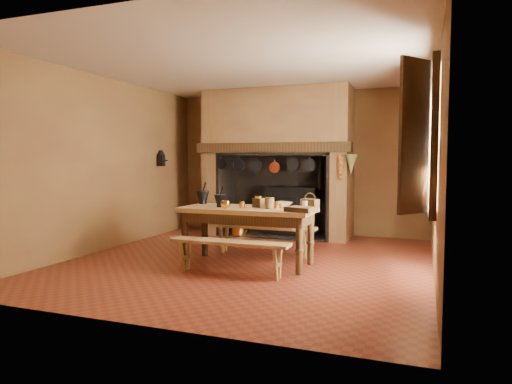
% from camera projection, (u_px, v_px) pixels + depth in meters
% --- Properties ---
extents(floor, '(5.50, 5.50, 0.00)m').
position_uv_depth(floor, '(249.00, 261.00, 6.61)').
color(floor, maroon).
rests_on(floor, ground).
extents(ceiling, '(5.50, 5.50, 0.00)m').
position_uv_depth(ceiling, '(249.00, 65.00, 6.42)').
color(ceiling, silver).
rests_on(ceiling, back_wall).
extents(back_wall, '(5.00, 0.02, 2.80)m').
position_uv_depth(back_wall, '(299.00, 163.00, 9.09)').
color(back_wall, brown).
rests_on(back_wall, floor).
extents(wall_left, '(0.02, 5.50, 2.80)m').
position_uv_depth(wall_left, '(105.00, 164.00, 7.38)').
color(wall_left, brown).
rests_on(wall_left, floor).
extents(wall_right, '(0.02, 5.50, 2.80)m').
position_uv_depth(wall_right, '(437.00, 165.00, 5.65)').
color(wall_right, brown).
rests_on(wall_right, floor).
extents(wall_front, '(5.00, 0.02, 2.80)m').
position_uv_depth(wall_front, '(134.00, 167.00, 3.94)').
color(wall_front, brown).
rests_on(wall_front, floor).
extents(chimney_breast, '(2.95, 0.96, 2.80)m').
position_uv_depth(chimney_breast, '(278.00, 142.00, 8.75)').
color(chimney_breast, brown).
rests_on(chimney_breast, floor).
extents(iron_range, '(1.12, 0.55, 1.60)m').
position_uv_depth(iron_range, '(292.00, 210.00, 8.88)').
color(iron_range, black).
rests_on(iron_range, floor).
extents(hearth_pans, '(0.51, 0.62, 0.20)m').
position_uv_depth(hearth_pans, '(240.00, 229.00, 9.04)').
color(hearth_pans, orange).
rests_on(hearth_pans, floor).
extents(hanging_pans, '(1.92, 0.29, 0.27)m').
position_uv_depth(hanging_pans, '(267.00, 166.00, 8.33)').
color(hanging_pans, black).
rests_on(hanging_pans, chimney_breast).
extents(onion_string, '(0.12, 0.10, 0.46)m').
position_uv_depth(onion_string, '(340.00, 168.00, 7.85)').
color(onion_string, '#A1651D').
rests_on(onion_string, chimney_breast).
extents(herb_bunch, '(0.20, 0.20, 0.35)m').
position_uv_depth(herb_bunch, '(351.00, 165.00, 7.78)').
color(herb_bunch, '#5D6731').
rests_on(herb_bunch, chimney_breast).
extents(window, '(0.39, 1.75, 1.76)m').
position_uv_depth(window, '(424.00, 139.00, 5.31)').
color(window, white).
rests_on(window, wall_right).
extents(wall_coffee_mill, '(0.23, 0.16, 0.31)m').
position_uv_depth(wall_coffee_mill, '(161.00, 157.00, 8.79)').
color(wall_coffee_mill, black).
rests_on(wall_coffee_mill, wall_left).
extents(work_table, '(1.85, 0.82, 0.80)m').
position_uv_depth(work_table, '(248.00, 217.00, 6.33)').
color(work_table, '#AD874F').
rests_on(work_table, floor).
extents(bench_front, '(1.57, 0.27, 0.44)m').
position_uv_depth(bench_front, '(230.00, 249.00, 5.77)').
color(bench_front, '#AD874F').
rests_on(bench_front, floor).
extents(bench_back, '(1.63, 0.29, 0.46)m').
position_uv_depth(bench_back, '(264.00, 233.00, 6.98)').
color(bench_back, '#AD874F').
rests_on(bench_back, floor).
extents(mortar_large, '(0.19, 0.19, 0.33)m').
position_uv_depth(mortar_large, '(203.00, 197.00, 6.85)').
color(mortar_large, black).
rests_on(mortar_large, work_table).
extents(mortar_small, '(0.17, 0.17, 0.30)m').
position_uv_depth(mortar_small, '(220.00, 200.00, 6.37)').
color(mortar_small, black).
rests_on(mortar_small, work_table).
extents(coffee_grinder, '(0.18, 0.15, 0.20)m').
position_uv_depth(coffee_grinder, '(258.00, 202.00, 6.33)').
color(coffee_grinder, '#3E2A13').
rests_on(coffee_grinder, work_table).
extents(brass_mug_a, '(0.09, 0.09, 0.09)m').
position_uv_depth(brass_mug_a, '(242.00, 205.00, 6.27)').
color(brass_mug_a, orange).
rests_on(brass_mug_a, work_table).
extents(brass_mug_b, '(0.11, 0.11, 0.10)m').
position_uv_depth(brass_mug_b, '(276.00, 205.00, 6.23)').
color(brass_mug_b, orange).
rests_on(brass_mug_b, work_table).
extents(mixing_bowl, '(0.39, 0.39, 0.07)m').
position_uv_depth(mixing_bowl, '(281.00, 205.00, 6.37)').
color(mixing_bowl, '#C2BA95').
rests_on(mixing_bowl, work_table).
extents(stoneware_crock, '(0.14, 0.14, 0.15)m').
position_uv_depth(stoneware_crock, '(270.00, 203.00, 6.14)').
color(stoneware_crock, brown).
rests_on(stoneware_crock, work_table).
extents(glass_jar, '(0.07, 0.07, 0.12)m').
position_uv_depth(glass_jar, '(305.00, 205.00, 5.99)').
color(glass_jar, beige).
rests_on(glass_jar, work_table).
extents(wicker_basket, '(0.25, 0.21, 0.21)m').
position_uv_depth(wicker_basket, '(310.00, 203.00, 6.25)').
color(wicker_basket, '#443014').
rests_on(wicker_basket, work_table).
extents(wooden_tray, '(0.42, 0.35, 0.06)m').
position_uv_depth(wooden_tray, '(301.00, 209.00, 5.81)').
color(wooden_tray, '#3E2A13').
rests_on(wooden_tray, work_table).
extents(brass_cup, '(0.15, 0.15, 0.11)m').
position_uv_depth(brass_cup, '(225.00, 205.00, 6.19)').
color(brass_cup, orange).
rests_on(brass_cup, work_table).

